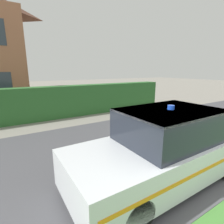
# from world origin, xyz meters

# --- Properties ---
(road_strip) EXTENTS (28.00, 5.70, 0.01)m
(road_strip) POSITION_xyz_m (0.00, 3.49, 0.01)
(road_strip) COLOR #4C4C51
(road_strip) RESTS_ON ground
(garden_hedge) EXTENTS (11.67, 0.75, 1.59)m
(garden_hedge) POSITION_xyz_m (-0.44, 8.17, 0.79)
(garden_hedge) COLOR #2D662D
(garden_hedge) RESTS_ON ground
(police_car) EXTENTS (4.22, 1.70, 1.65)m
(police_car) POSITION_xyz_m (-0.40, 1.74, 0.74)
(police_car) COLOR black
(police_car) RESTS_ON road_strip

